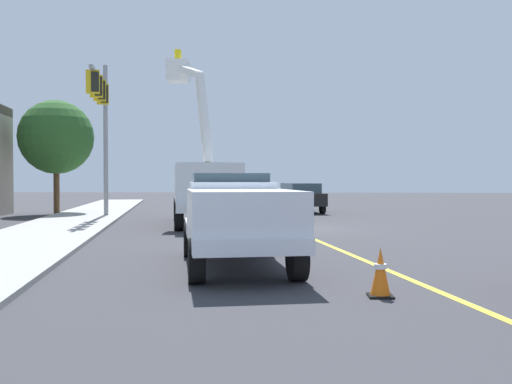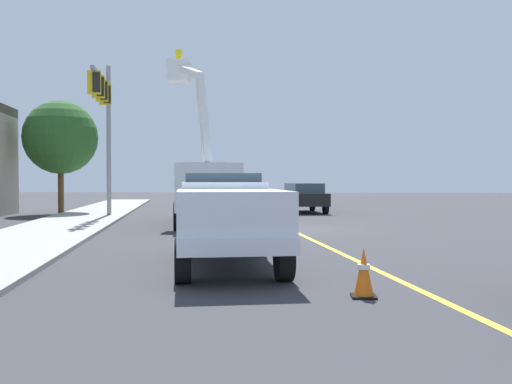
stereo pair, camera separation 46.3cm
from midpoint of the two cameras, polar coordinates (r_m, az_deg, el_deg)
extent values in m
plane|color=#38383D|center=(22.23, 3.78, -3.67)|extent=(120.00, 120.00, 0.00)
cube|color=#9E9E99|center=(22.27, -19.01, -3.57)|extent=(59.58, 15.05, 0.12)
cube|color=yellow|center=(22.23, 3.78, -3.66)|extent=(49.10, 9.75, 0.01)
cube|color=silver|center=(24.15, -4.56, -1.13)|extent=(8.53, 4.03, 0.36)
cube|color=silver|center=(26.76, -4.83, 0.75)|extent=(3.03, 2.81, 1.60)
cube|color=#384C56|center=(26.96, -4.85, 2.24)|extent=(2.17, 2.41, 0.64)
cube|color=silver|center=(23.15, -4.44, 0.54)|extent=(5.63, 3.46, 1.80)
cube|color=white|center=(22.20, -4.70, 7.41)|extent=(1.12, 0.83, 3.51)
cube|color=white|center=(23.98, -6.22, 11.94)|extent=(2.22, 1.49, 0.96)
cube|color=white|center=(25.09, -7.21, 11.91)|extent=(0.90, 0.90, 0.90)
cube|color=yellow|center=(25.21, -7.21, 13.25)|extent=(0.36, 0.24, 0.60)
cylinder|color=black|center=(27.01, -7.23, -1.69)|extent=(1.09, 0.53, 1.04)
cylinder|color=black|center=(27.11, -2.47, -1.67)|extent=(1.09, 0.53, 1.04)
cylinder|color=black|center=(22.67, -7.22, -2.26)|extent=(1.09, 0.53, 1.04)
cylinder|color=black|center=(22.79, -1.54, -2.23)|extent=(1.09, 0.53, 1.04)
cylinder|color=black|center=(21.36, -7.21, -2.48)|extent=(1.09, 0.53, 1.04)
cylinder|color=black|center=(21.48, -1.19, -2.45)|extent=(1.09, 0.53, 1.04)
cube|color=white|center=(12.42, -1.91, -4.11)|extent=(5.90, 3.14, 0.30)
cube|color=white|center=(13.60, -2.40, -1.31)|extent=(2.35, 2.28, 1.10)
cube|color=#384C56|center=(13.79, -2.48, 0.72)|extent=(1.66, 1.99, 0.56)
cube|color=white|center=(11.38, -1.43, -2.57)|extent=(3.70, 2.71, 1.10)
cylinder|color=black|center=(14.23, -6.42, -4.76)|extent=(0.88, 0.46, 0.84)
cylinder|color=black|center=(14.39, 1.15, -4.69)|extent=(0.88, 0.46, 0.84)
cylinder|color=black|center=(10.57, -6.10, -6.86)|extent=(0.88, 0.46, 0.84)
cylinder|color=black|center=(10.77, 4.07, -6.70)|extent=(0.88, 0.46, 0.84)
cube|color=black|center=(33.02, 5.26, -0.68)|extent=(5.08, 2.79, 0.70)
cube|color=#384C56|center=(33.15, 5.20, 0.36)|extent=(3.71, 2.30, 0.60)
cylinder|color=black|center=(31.65, 7.41, -1.59)|extent=(0.71, 0.37, 0.68)
cylinder|color=black|center=(31.26, 4.38, -1.61)|extent=(0.71, 0.37, 0.68)
cylinder|color=black|center=(34.81, 6.04, -1.32)|extent=(0.71, 0.37, 0.68)
cylinder|color=black|center=(34.46, 3.28, -1.34)|extent=(0.71, 0.37, 0.68)
cube|color=black|center=(9.55, 12.13, -10.20)|extent=(0.40, 0.40, 0.04)
cone|color=orange|center=(9.48, 12.14, -7.80)|extent=(0.32, 0.32, 0.77)
cylinder|color=white|center=(9.46, 12.14, -7.34)|extent=(0.20, 0.20, 0.08)
cube|color=black|center=(16.38, 3.72, -5.37)|extent=(0.40, 0.40, 0.04)
cone|color=orange|center=(16.34, 3.73, -4.01)|extent=(0.32, 0.32, 0.74)
cylinder|color=white|center=(16.34, 3.73, -3.75)|extent=(0.20, 0.20, 0.08)
cube|color=black|center=(21.70, 0.65, -3.73)|extent=(0.40, 0.40, 0.04)
cone|color=orange|center=(21.67, 0.65, -2.68)|extent=(0.32, 0.32, 0.76)
cylinder|color=white|center=(21.66, 0.65, -2.48)|extent=(0.20, 0.20, 0.08)
cube|color=black|center=(28.68, -0.58, -2.51)|extent=(0.40, 0.40, 0.04)
cone|color=orange|center=(28.65, -0.58, -1.63)|extent=(0.32, 0.32, 0.85)
cylinder|color=white|center=(28.65, -0.58, -1.46)|extent=(0.20, 0.20, 0.08)
cylinder|color=gray|center=(29.77, -14.13, 4.92)|extent=(0.22, 0.22, 7.65)
cube|color=gray|center=(27.51, -14.82, 11.01)|extent=(5.17, 1.16, 0.16)
cube|color=gold|center=(28.85, -14.43, 9.45)|extent=(0.23, 0.57, 1.00)
cube|color=black|center=(28.84, -14.23, 9.45)|extent=(0.26, 0.35, 0.84)
cube|color=gold|center=(27.71, -14.73, 9.79)|extent=(0.23, 0.57, 1.00)
cube|color=black|center=(27.70, -14.52, 9.79)|extent=(0.26, 0.35, 0.84)
cube|color=gold|center=(26.57, -15.06, 10.16)|extent=(0.23, 0.57, 1.00)
cube|color=black|center=(26.55, -14.84, 10.16)|extent=(0.26, 0.35, 0.84)
cube|color=gold|center=(25.43, -15.42, 10.56)|extent=(0.23, 0.57, 1.00)
cube|color=black|center=(25.41, -15.19, 10.56)|extent=(0.26, 0.35, 0.84)
cylinder|color=brown|center=(33.23, -18.61, 0.34)|extent=(0.32, 0.32, 2.82)
sphere|color=#285623|center=(33.30, -18.64, 5.21)|extent=(4.05, 4.05, 4.05)
camera|label=1|loc=(0.23, -89.43, 0.01)|focal=39.87mm
camera|label=2|loc=(0.23, 90.57, -0.01)|focal=39.87mm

